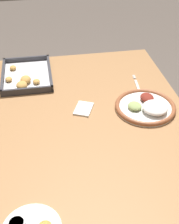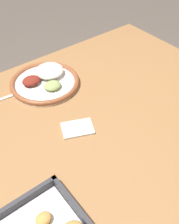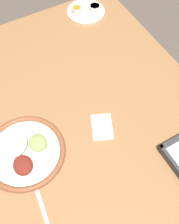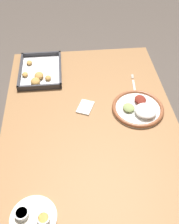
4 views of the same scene
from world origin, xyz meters
name	(u,v)px [view 1 (image 1 of 4)]	position (x,y,z in m)	size (l,w,h in m)	color
ground_plane	(90,217)	(0.00, 0.00, 0.00)	(8.00, 8.00, 0.00)	#564C44
dining_table	(90,136)	(0.00, 0.00, 0.61)	(1.22, 0.88, 0.71)	olive
dinner_plate	(146,107)	(0.03, -0.26, 0.73)	(0.27, 0.27, 0.05)	white
fork	(138,88)	(0.20, -0.28, 0.72)	(0.22, 0.04, 0.00)	silver
baking_tray	(26,77)	(0.38, 0.27, 0.73)	(0.33, 0.25, 0.04)	#333338
napkin	(84,109)	(0.07, 0.02, 0.72)	(0.12, 0.11, 0.01)	white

